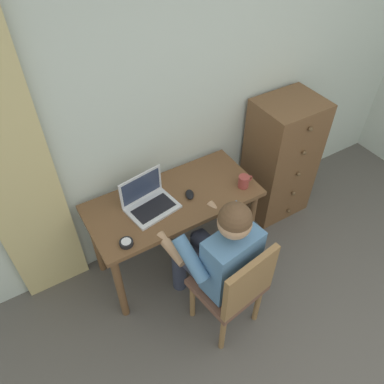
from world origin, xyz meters
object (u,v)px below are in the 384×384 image
at_px(laptop, 149,201).
at_px(coffee_mug, 244,181).
at_px(computer_mouse, 190,194).
at_px(desk, 173,209).
at_px(desk_clock, 126,243).
at_px(chair, 235,287).
at_px(person_seated, 218,252).
at_px(dresser, 280,159).

relative_size(laptop, coffee_mug, 3.14).
bearing_deg(laptop, computer_mouse, -11.92).
distance_m(desk, desk_clock, 0.52).
height_order(chair, desk_clock, chair).
xyz_separation_m(chair, person_seated, (-0.02, 0.18, 0.18)).
relative_size(desk, dresser, 1.10).
height_order(desk, laptop, laptop).
relative_size(computer_mouse, desk_clock, 1.11).
bearing_deg(chair, desk, 94.94).
height_order(person_seated, computer_mouse, person_seated).
distance_m(dresser, coffee_mug, 0.69).
bearing_deg(computer_mouse, chair, -70.86).
xyz_separation_m(dresser, desk_clock, (-1.57, -0.30, 0.18)).
distance_m(person_seated, desk_clock, 0.59).
relative_size(dresser, laptop, 3.02).
height_order(desk, desk_clock, desk_clock).
height_order(computer_mouse, coffee_mug, coffee_mug).
xyz_separation_m(dresser, chair, (-1.05, -0.80, -0.07)).
bearing_deg(desk, computer_mouse, -18.47).
relative_size(chair, laptop, 2.35).
height_order(desk, computer_mouse, computer_mouse).
xyz_separation_m(computer_mouse, desk_clock, (-0.57, -0.17, -0.00)).
bearing_deg(dresser, desk, -175.47).
height_order(computer_mouse, desk_clock, computer_mouse).
bearing_deg(coffee_mug, person_seated, -141.93).
height_order(chair, laptop, laptop).
bearing_deg(computer_mouse, laptop, -168.03).
bearing_deg(desk_clock, desk, 24.56).
distance_m(chair, person_seated, 0.26).
height_order(chair, person_seated, person_seated).
bearing_deg(coffee_mug, chair, -129.18).
bearing_deg(laptop, desk_clock, -140.06).
xyz_separation_m(dresser, coffee_mug, (-0.60, -0.24, 0.22)).
distance_m(person_seated, computer_mouse, 0.50).
xyz_separation_m(desk, dresser, (1.12, 0.09, -0.06)).
bearing_deg(computer_mouse, desk, -174.59).
xyz_separation_m(dresser, computer_mouse, (-1.00, -0.13, 0.18)).
height_order(laptop, coffee_mug, laptop).
height_order(dresser, coffee_mug, dresser).
bearing_deg(dresser, person_seated, -150.25).
bearing_deg(computer_mouse, dresser, 31.15).
bearing_deg(desk_clock, person_seated, -33.10).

